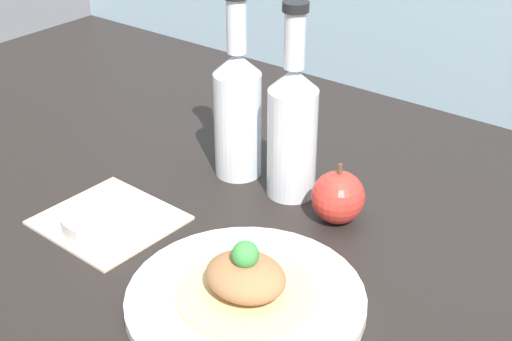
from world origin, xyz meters
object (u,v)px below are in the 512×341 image
(cider_bottle_left, at_px, (238,109))
(apple, at_px, (338,197))
(plate, at_px, (246,298))
(dipping_bowl, at_px, (104,219))
(cider_bottle_right, at_px, (292,126))
(plated_food, at_px, (246,279))

(cider_bottle_left, distance_m, apple, 0.20)
(plate, distance_m, dipping_bowl, 0.24)
(cider_bottle_right, bearing_deg, dipping_bowl, -122.43)
(cider_bottle_left, distance_m, cider_bottle_right, 0.09)
(cider_bottle_right, bearing_deg, cider_bottle_left, 180.00)
(plate, distance_m, cider_bottle_left, 0.31)
(plated_food, xyz_separation_m, dipping_bowl, (-0.24, 0.01, -0.02))
(apple, relative_size, dipping_bowl, 0.77)
(plate, bearing_deg, plated_food, 116.57)
(plate, height_order, cider_bottle_left, cider_bottle_left)
(apple, distance_m, dipping_bowl, 0.30)
(cider_bottle_left, bearing_deg, dipping_bowl, -101.68)
(plated_food, xyz_separation_m, cider_bottle_left, (-0.19, 0.23, 0.07))
(plate, relative_size, cider_bottle_left, 0.98)
(plate, height_order, apple, apple)
(plated_food, height_order, cider_bottle_left, cider_bottle_left)
(cider_bottle_right, xyz_separation_m, apple, (0.09, -0.02, -0.07))
(plate, bearing_deg, dipping_bowl, 178.05)
(plate, xyz_separation_m, cider_bottle_right, (-0.10, 0.23, 0.09))
(cider_bottle_right, relative_size, dipping_bowl, 2.48)
(plated_food, relative_size, cider_bottle_left, 0.57)
(apple, bearing_deg, plate, -86.94)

